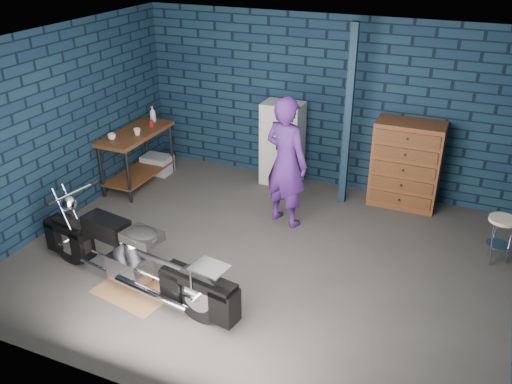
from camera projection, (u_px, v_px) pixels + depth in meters
ground at (260, 257)px, 7.00m from camera, size 6.00×6.00×0.00m
room_walls at (278, 103)px, 6.60m from camera, size 6.02×5.01×2.71m
support_post at (348, 118)px, 7.80m from camera, size 0.10×0.10×2.70m
workbench at (138, 158)px, 8.77m from camera, size 0.60×1.40×0.91m
drip_mat at (136, 290)px, 6.37m from camera, size 1.00×0.81×0.01m
motorcycle at (132, 252)px, 6.13m from camera, size 2.51×1.06×1.07m
person at (286, 162)px, 7.43m from camera, size 0.79×0.64×1.86m
storage_bin at (157, 164)px, 9.30m from camera, size 0.49×0.35×0.30m
locker at (282, 144)px, 8.73m from camera, size 0.63×0.45×1.36m
tool_chest at (406, 165)px, 8.04m from camera, size 0.98×0.55×1.31m
shop_stool at (499, 240)px, 6.78m from camera, size 0.37×0.37×0.62m
cup_a at (112, 137)px, 8.24m from camera, size 0.16×0.16×0.09m
cup_b at (137, 132)px, 8.41m from camera, size 0.14×0.14×0.10m
mug_red at (151, 124)px, 8.75m from camera, size 0.09×0.09×0.11m
bottle at (153, 114)px, 8.93m from camera, size 0.11×0.11×0.27m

